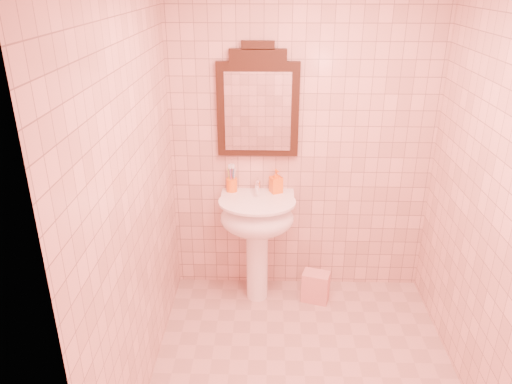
{
  "coord_description": "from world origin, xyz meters",
  "views": [
    {
      "loc": [
        -0.25,
        -2.51,
        2.41
      ],
      "look_at": [
        -0.33,
        0.55,
        1.07
      ],
      "focal_mm": 35.0,
      "sensor_mm": 36.0,
      "label": 1
    }
  ],
  "objects_px": {
    "towel": "(316,287)",
    "pedestal_sink": "(257,224)",
    "mirror": "(258,105)",
    "toothbrush_cup": "(232,184)",
    "soap_dispenser": "(276,181)"
  },
  "relations": [
    {
      "from": "toothbrush_cup",
      "to": "soap_dispenser",
      "type": "bearing_deg",
      "value": -2.08
    },
    {
      "from": "soap_dispenser",
      "to": "towel",
      "type": "distance_m",
      "value": 0.91
    },
    {
      "from": "pedestal_sink",
      "to": "towel",
      "type": "height_order",
      "value": "pedestal_sink"
    },
    {
      "from": "pedestal_sink",
      "to": "soap_dispenser",
      "type": "xyz_separation_m",
      "value": [
        0.14,
        0.15,
        0.29
      ]
    },
    {
      "from": "mirror",
      "to": "soap_dispenser",
      "type": "xyz_separation_m",
      "value": [
        0.14,
        -0.05,
        -0.58
      ]
    },
    {
      "from": "soap_dispenser",
      "to": "towel",
      "type": "height_order",
      "value": "soap_dispenser"
    },
    {
      "from": "pedestal_sink",
      "to": "towel",
      "type": "xyz_separation_m",
      "value": [
        0.47,
        -0.03,
        -0.54
      ]
    },
    {
      "from": "mirror",
      "to": "towel",
      "type": "bearing_deg",
      "value": -26.59
    },
    {
      "from": "pedestal_sink",
      "to": "mirror",
      "type": "xyz_separation_m",
      "value": [
        0.0,
        0.2,
        0.88
      ]
    },
    {
      "from": "toothbrush_cup",
      "to": "towel",
      "type": "bearing_deg",
      "value": -16.61
    },
    {
      "from": "pedestal_sink",
      "to": "towel",
      "type": "distance_m",
      "value": 0.71
    },
    {
      "from": "mirror",
      "to": "toothbrush_cup",
      "type": "height_order",
      "value": "mirror"
    },
    {
      "from": "pedestal_sink",
      "to": "toothbrush_cup",
      "type": "xyz_separation_m",
      "value": [
        -0.2,
        0.17,
        0.26
      ]
    },
    {
      "from": "pedestal_sink",
      "to": "toothbrush_cup",
      "type": "height_order",
      "value": "toothbrush_cup"
    },
    {
      "from": "towel",
      "to": "pedestal_sink",
      "type": "bearing_deg",
      "value": 175.89
    }
  ]
}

